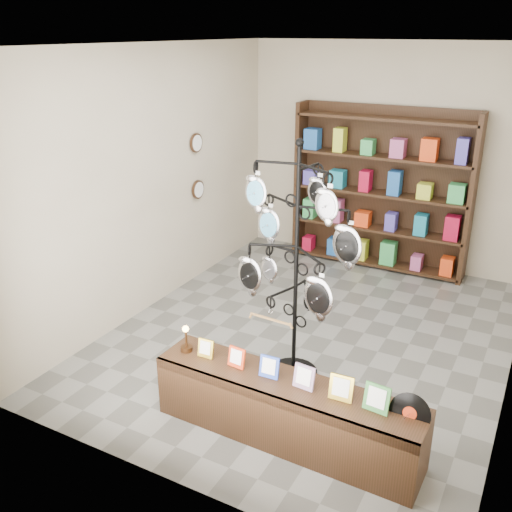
{
  "coord_description": "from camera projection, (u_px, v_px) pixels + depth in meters",
  "views": [
    {
      "loc": [
        2.06,
        -5.13,
        3.13
      ],
      "look_at": [
        -0.15,
        -1.0,
        1.26
      ],
      "focal_mm": 40.0,
      "sensor_mm": 36.0,
      "label": 1
    }
  ],
  "objects": [
    {
      "name": "front_shelf",
      "position": [
        286.0,
        411.0,
        4.58
      ],
      "size": [
        2.23,
        0.5,
        0.79
      ],
      "rotation": [
        0.0,
        0.0,
        -0.02
      ],
      "color": "black",
      "rests_on": "ground"
    },
    {
      "name": "wall_clocks",
      "position": [
        197.0,
        167.0,
        7.22
      ],
      "size": [
        0.03,
        0.24,
        0.84
      ],
      "color": "black",
      "rests_on": "ground"
    },
    {
      "name": "display_tree",
      "position": [
        297.0,
        247.0,
        5.07
      ],
      "size": [
        1.17,
        1.09,
        2.29
      ],
      "rotation": [
        0.0,
        0.0,
        -0.15
      ],
      "color": "black",
      "rests_on": "ground"
    },
    {
      "name": "back_shelving",
      "position": [
        380.0,
        194.0,
        7.76
      ],
      "size": [
        2.42,
        0.36,
        2.2
      ],
      "color": "black",
      "rests_on": "ground"
    },
    {
      "name": "ground",
      "position": [
        311.0,
        335.0,
        6.26
      ],
      "size": [
        5.0,
        5.0,
        0.0
      ],
      "primitive_type": "plane",
      "color": "slate",
      "rests_on": "ground"
    },
    {
      "name": "room_envelope",
      "position": [
        318.0,
        169.0,
        5.57
      ],
      "size": [
        5.0,
        5.0,
        5.0
      ],
      "color": "#C1B59B",
      "rests_on": "ground"
    }
  ]
}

